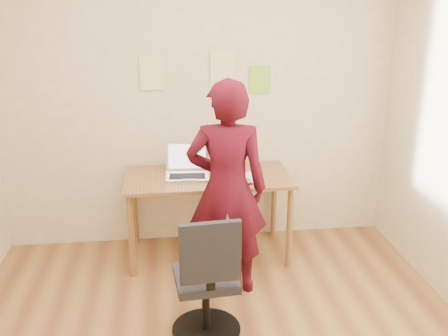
{
  "coord_description": "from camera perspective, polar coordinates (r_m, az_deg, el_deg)",
  "views": [
    {
      "loc": [
        -0.31,
        -2.6,
        2.16
      ],
      "look_at": [
        0.13,
        0.95,
        0.95
      ],
      "focal_mm": 40.0,
      "sensor_mm": 36.0,
      "label": 1
    }
  ],
  "objects": [
    {
      "name": "person",
      "position": [
        3.7,
        0.34,
        -2.41
      ],
      "size": [
        0.66,
        0.48,
        1.65
      ],
      "primitive_type": "imported",
      "rotation": [
        0.0,
        0.0,
        2.99
      ],
      "color": "#3E0813",
      "rests_on": "ground"
    },
    {
      "name": "room",
      "position": [
        2.74,
        -0.29,
        1.52
      ],
      "size": [
        3.58,
        3.58,
        2.78
      ],
      "color": "brown",
      "rests_on": "ground"
    },
    {
      "name": "desk",
      "position": [
        4.27,
        -1.83,
        -1.99
      ],
      "size": [
        1.4,
        0.7,
        0.74
      ],
      "color": "olive",
      "rests_on": "ground"
    },
    {
      "name": "wall_note_mid",
      "position": [
        4.4,
        -0.19,
        11.43
      ],
      "size": [
        0.21,
        0.0,
        0.3
      ],
      "primitive_type": "cube",
      "color": "#E5C988",
      "rests_on": "room"
    },
    {
      "name": "wall_note_right",
      "position": [
        4.47,
        4.14,
        10.06
      ],
      "size": [
        0.18,
        0.0,
        0.24
      ],
      "primitive_type": "cube",
      "color": "#7CC22B",
      "rests_on": "room"
    },
    {
      "name": "paper_sheet",
      "position": [
        4.2,
        2.63,
        -1.1
      ],
      "size": [
        0.25,
        0.3,
        0.0
      ],
      "primitive_type": "cube",
      "rotation": [
        0.0,
        0.0,
        0.26
      ],
      "color": "white",
      "rests_on": "desk"
    },
    {
      "name": "office_chair",
      "position": [
        3.34,
        -1.93,
        -13.41
      ],
      "size": [
        0.47,
        0.47,
        0.9
      ],
      "rotation": [
        0.0,
        0.0,
        0.08
      ],
      "color": "black",
      "rests_on": "ground"
    },
    {
      "name": "wall_note_left",
      "position": [
        4.38,
        -8.2,
        10.73
      ],
      "size": [
        0.21,
        0.0,
        0.3
      ],
      "primitive_type": "cube",
      "color": "#E5C988",
      "rests_on": "room"
    },
    {
      "name": "laptop",
      "position": [
        4.24,
        -4.23,
        -0.17
      ],
      "size": [
        0.39,
        0.35,
        0.26
      ],
      "rotation": [
        0.0,
        0.0,
        -0.07
      ],
      "color": "silver",
      "rests_on": "desk"
    },
    {
      "name": "phone",
      "position": [
        4.09,
        2.62,
        -1.55
      ],
      "size": [
        0.08,
        0.14,
        0.01
      ],
      "rotation": [
        0.0,
        0.0,
        0.07
      ],
      "color": "black",
      "rests_on": "desk"
    }
  ]
}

